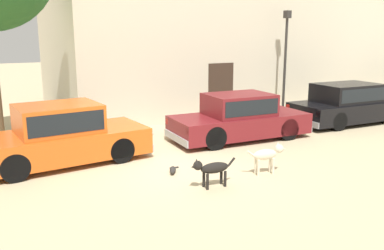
{
  "coord_description": "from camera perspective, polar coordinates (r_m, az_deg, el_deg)",
  "views": [
    {
      "loc": [
        -4.31,
        -8.67,
        3.19
      ],
      "look_at": [
        0.65,
        0.2,
        0.9
      ],
      "focal_mm": 38.27,
      "sensor_mm": 36.0,
      "label": 1
    }
  ],
  "objects": [
    {
      "name": "ground_plane",
      "position": [
        10.19,
        -2.66,
        -5.55
      ],
      "size": [
        80.0,
        80.0,
        0.0
      ],
      "primitive_type": "plane",
      "color": "tan"
    },
    {
      "name": "stray_dog_tan",
      "position": [
        8.63,
        2.73,
        -6.06
      ],
      "size": [
        1.05,
        0.27,
        0.66
      ],
      "rotation": [
        0.0,
        0.0,
        3.07
      ],
      "color": "black",
      "rests_on": "ground_plane"
    },
    {
      "name": "street_lamp",
      "position": [
        16.35,
        12.92,
        10.15
      ],
      "size": [
        0.22,
        0.22,
        4.02
      ],
      "color": "#2D2B28",
      "rests_on": "ground_plane"
    },
    {
      "name": "apartment_block",
      "position": [
        19.4,
        4.64,
        16.53
      ],
      "size": [
        15.3,
        6.5,
        9.01
      ],
      "color": "beige",
      "rests_on": "ground_plane"
    },
    {
      "name": "stray_dog_spotted",
      "position": [
        9.58,
        10.59,
        -4.06
      ],
      "size": [
        0.98,
        0.32,
        0.72
      ],
      "rotation": [
        0.0,
        0.0,
        6.1
      ],
      "color": "beige",
      "rests_on": "ground_plane"
    },
    {
      "name": "stray_cat",
      "position": [
        9.61,
        -2.69,
        -6.27
      ],
      "size": [
        0.42,
        0.51,
        0.15
      ],
      "rotation": [
        0.0,
        0.0,
        4.21
      ],
      "color": "#2D2B28",
      "rests_on": "ground_plane"
    },
    {
      "name": "parked_sedan_second",
      "position": [
        12.55,
        6.62,
        1.12
      ],
      "size": [
        4.46,
        1.97,
        1.4
      ],
      "rotation": [
        0.0,
        0.0,
        -0.07
      ],
      "color": "maroon",
      "rests_on": "ground_plane"
    },
    {
      "name": "parked_sedan_third",
      "position": [
        15.81,
        21.03,
        2.85
      ],
      "size": [
        4.7,
        2.02,
        1.43
      ],
      "rotation": [
        0.0,
        0.0,
        -0.06
      ],
      "color": "black",
      "rests_on": "ground_plane"
    },
    {
      "name": "parked_sedan_nearest",
      "position": [
        10.64,
        -17.86,
        -1.29
      ],
      "size": [
        4.42,
        2.06,
        1.49
      ],
      "rotation": [
        0.0,
        0.0,
        0.07
      ],
      "color": "#D15619",
      "rests_on": "ground_plane"
    }
  ]
}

